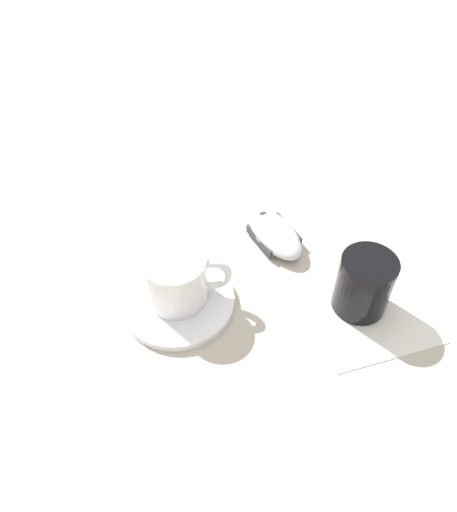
{
  "coord_description": "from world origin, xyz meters",
  "views": [
    {
      "loc": [
        0.29,
        -0.28,
        0.54
      ],
      "look_at": [
        -0.09,
        -0.01,
        0.03
      ],
      "focal_mm": 35.0,
      "sensor_mm": 36.0,
      "label": 1
    }
  ],
  "objects_px": {
    "drinking_glass": "(364,284)",
    "coffee_cup": "(177,278)",
    "saucer": "(178,301)",
    "computer_mouse": "(274,233)"
  },
  "relations": [
    {
      "from": "saucer",
      "to": "computer_mouse",
      "type": "distance_m",
      "value": 0.18
    },
    {
      "from": "computer_mouse",
      "to": "drinking_glass",
      "type": "bearing_deg",
      "value": 6.6
    },
    {
      "from": "saucer",
      "to": "coffee_cup",
      "type": "bearing_deg",
      "value": 123.66
    },
    {
      "from": "drinking_glass",
      "to": "coffee_cup",
      "type": "bearing_deg",
      "value": -126.22
    },
    {
      "from": "computer_mouse",
      "to": "saucer",
      "type": "bearing_deg",
      "value": -83.15
    },
    {
      "from": "drinking_glass",
      "to": "saucer",
      "type": "bearing_deg",
      "value": -125.03
    },
    {
      "from": "saucer",
      "to": "drinking_glass",
      "type": "height_order",
      "value": "drinking_glass"
    },
    {
      "from": "coffee_cup",
      "to": "saucer",
      "type": "bearing_deg",
      "value": -56.34
    },
    {
      "from": "saucer",
      "to": "drinking_glass",
      "type": "bearing_deg",
      "value": 54.97
    },
    {
      "from": "computer_mouse",
      "to": "drinking_glass",
      "type": "distance_m",
      "value": 0.16
    }
  ]
}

